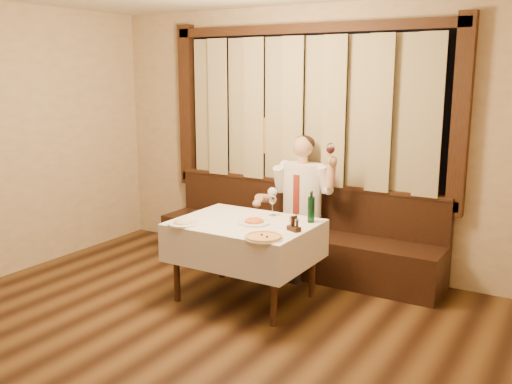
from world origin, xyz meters
The scene contains 10 objects.
room centered at (0.00, 0.97, 1.50)m, with size 5.01×6.01×2.81m.
banquette centered at (0.00, 2.72, 0.31)m, with size 3.20×0.61×0.94m.
dining_table centered at (0.00, 1.70, 0.65)m, with size 1.27×0.97×0.76m.
pizza centered at (0.42, 1.32, 0.77)m, with size 0.33×0.33×0.03m.
pasta_red centered at (0.11, 1.68, 0.80)m, with size 0.29×0.29×0.10m.
pasta_cream centered at (-0.42, 1.32, 0.79)m, with size 0.28×0.28×0.09m.
green_bottle centered at (0.53, 2.00, 0.88)m, with size 0.06×0.06×0.30m.
table_wine_glass centered at (0.11, 2.03, 0.90)m, with size 0.08×0.08×0.20m.
cruet_caddy centered at (0.53, 1.66, 0.80)m, with size 0.14×0.11×0.14m.
seated_man centered at (0.09, 2.63, 0.84)m, with size 0.81×0.61×1.46m.
Camera 1 is at (2.72, -2.60, 2.12)m, focal length 40.00 mm.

